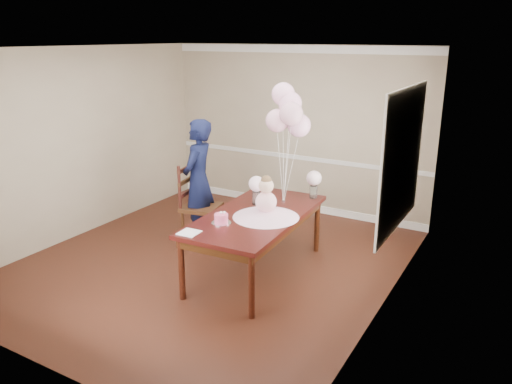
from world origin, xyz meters
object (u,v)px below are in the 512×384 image
(dining_table_top, at_px, (256,216))
(woman, at_px, (198,181))
(birthday_cake, at_px, (221,218))
(dining_chair_seat, at_px, (201,207))

(dining_table_top, bearing_deg, woman, 153.35)
(dining_table_top, height_order, woman, woman)
(birthday_cake, distance_m, dining_chair_seat, 1.44)
(woman, bearing_deg, birthday_cake, 34.37)
(woman, bearing_deg, dining_table_top, 54.35)
(dining_table_top, xyz_separation_m, dining_chair_seat, (-1.19, 0.50, -0.25))
(dining_table_top, bearing_deg, dining_chair_seat, 154.42)
(birthday_cake, bearing_deg, woman, 136.02)
(dining_table_top, distance_m, birthday_cake, 0.52)
(dining_chair_seat, height_order, woman, woman)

